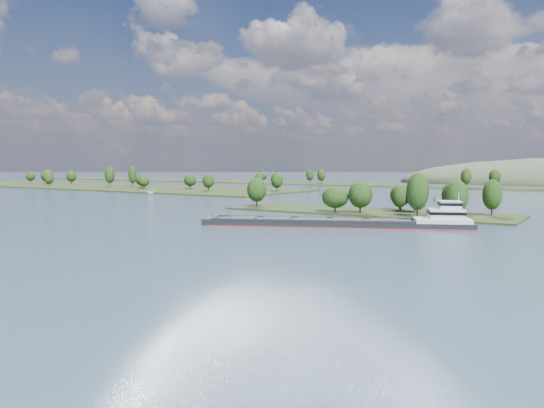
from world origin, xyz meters
The scene contains 6 objects.
ground centered at (0.00, 120.00, 0.00)m, with size 1800.00×1800.00×0.00m, color #374F5F.
tree_island centered at (5.19, 178.68, 3.83)m, with size 100.00×30.62×15.05m.
left_bank centered at (-229.01, 260.14, 0.92)m, with size 300.00×80.00×15.94m.
back_shoreline centered at (8.28, 399.76, 0.66)m, with size 900.00×60.00×15.20m.
cargo_barge centered at (12.77, 141.32, 1.25)m, with size 70.31×37.32×9.88m.
motorboat centered at (-140.05, 215.02, 1.02)m, with size 1.99×5.29×2.04m, color white.
Camera 1 is at (71.57, 8.88, 17.18)m, focal length 35.00 mm.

